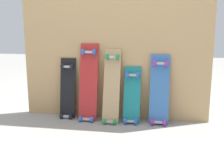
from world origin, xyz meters
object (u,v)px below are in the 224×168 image
object	(u,v)px
skateboard_natural	(111,89)
skateboard_teal	(132,98)
skateboard_black	(68,91)
skateboard_blue	(159,93)
skateboard_red	(88,86)

from	to	relation	value
skateboard_natural	skateboard_teal	distance (m)	0.23
skateboard_black	skateboard_natural	distance (m)	0.49
skateboard_natural	skateboard_black	bearing A→B (deg)	174.18
skateboard_teal	skateboard_blue	distance (m)	0.28
skateboard_natural	skateboard_blue	size ratio (longest dim) A/B	1.07
skateboard_teal	skateboard_red	bearing A→B (deg)	179.55
skateboard_teal	skateboard_natural	bearing A→B (deg)	-175.73
skateboard_natural	skateboard_teal	world-z (taller)	skateboard_natural
skateboard_black	skateboard_red	xyz separation A→B (m)	(0.24, -0.03, 0.08)
skateboard_natural	skateboard_red	bearing A→B (deg)	175.59
skateboard_natural	skateboard_blue	distance (m)	0.48
skateboard_black	skateboard_natural	world-z (taller)	skateboard_natural
skateboard_teal	skateboard_blue	bearing A→B (deg)	2.96
skateboard_red	skateboard_blue	size ratio (longest dim) A/B	1.14
skateboard_red	skateboard_natural	bearing A→B (deg)	-4.41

